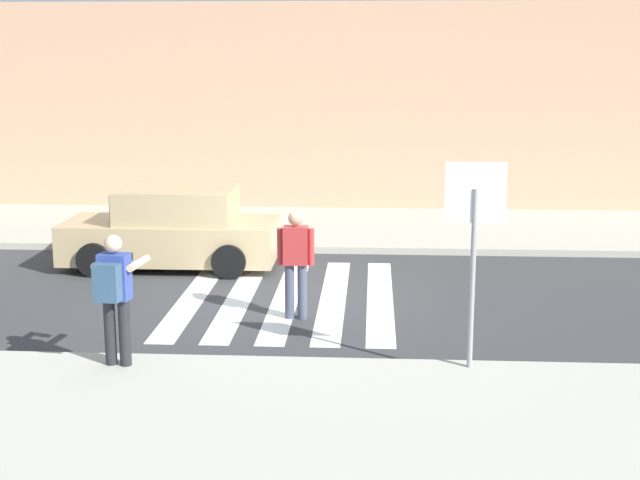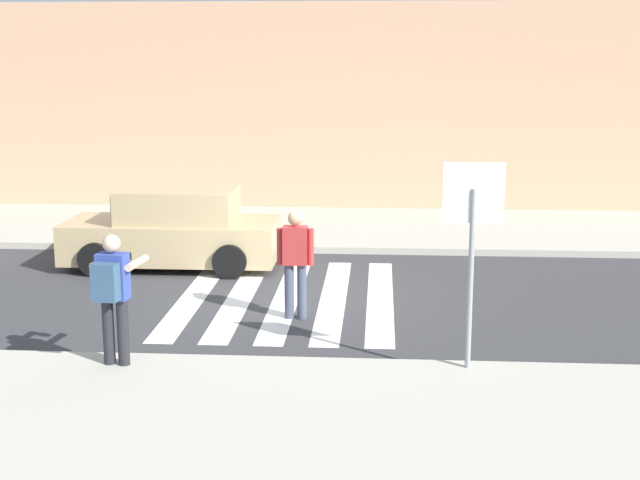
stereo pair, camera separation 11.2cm
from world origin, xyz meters
name	(u,v)px [view 2 (the right image)]	position (x,y,z in m)	size (l,w,h in m)	color
ground_plane	(285,301)	(0.00, 0.00, 0.00)	(120.00, 120.00, 0.00)	#38383A
sidewalk_near	(220,462)	(0.00, -6.20, 0.07)	(60.00, 6.00, 0.14)	#B2AD9E
sidewalk_far	(313,228)	(0.00, 6.00, 0.07)	(60.00, 4.80, 0.14)	#B2AD9E
building_facade_far	(324,105)	(0.00, 10.40, 2.68)	(56.00, 4.00, 5.36)	tan
crosswalk_stripe_0	(195,295)	(-1.60, 0.20, 0.00)	(0.44, 5.20, 0.01)	silver
crosswalk_stripe_1	(240,296)	(-0.80, 0.20, 0.00)	(0.44, 5.20, 0.01)	silver
crosswalk_stripe_2	(287,297)	(0.00, 0.20, 0.00)	(0.44, 5.20, 0.01)	silver
crosswalk_stripe_3	(333,298)	(0.80, 0.20, 0.00)	(0.44, 5.20, 0.01)	silver
crosswalk_stripe_4	(380,299)	(1.60, 0.20, 0.00)	(0.44, 5.20, 0.01)	silver
stop_sign	(473,220)	(2.73, -3.44, 2.08)	(0.76, 0.08, 2.65)	gray
photographer_with_backpack	(113,288)	(-1.82, -3.66, 1.17)	(0.65, 0.89, 1.72)	#232328
pedestrian_crossing	(295,258)	(0.27, -1.00, 0.97)	(0.58, 0.25, 1.72)	#474C60
parked_car_tan	(174,230)	(-2.42, 2.30, 0.73)	(4.10, 1.92, 1.55)	tan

